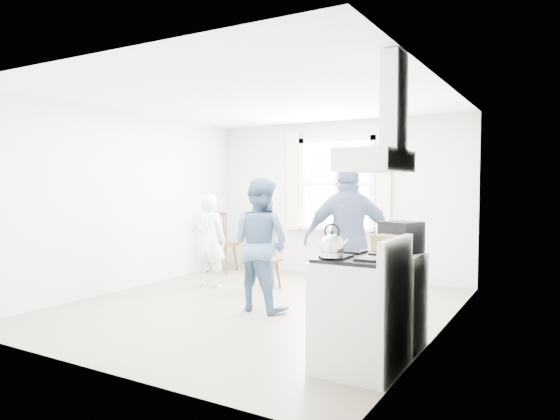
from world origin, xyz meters
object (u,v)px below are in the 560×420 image
at_px(low_cabinet, 395,300).
at_px(person_left, 209,241).
at_px(person_mid, 260,244).
at_px(person_right, 349,240).
at_px(windsor_chair_a, 219,235).
at_px(gas_stove, 361,312).
at_px(windsor_chair_b, 261,251).
at_px(stereo_stack, 401,237).

relative_size(low_cabinet, person_left, 0.64).
distance_m(person_mid, person_right, 1.10).
bearing_deg(person_mid, person_right, -162.32).
distance_m(low_cabinet, person_right, 1.19).
distance_m(person_left, person_right, 2.52).
bearing_deg(windsor_chair_a, low_cabinet, -31.17).
bearing_deg(gas_stove, low_cabinet, 84.32).
height_order(person_left, person_mid, person_mid).
height_order(gas_stove, person_mid, person_mid).
bearing_deg(low_cabinet, windsor_chair_a, 148.83).
xyz_separation_m(low_cabinet, person_right, (-0.78, 0.77, 0.45)).
distance_m(gas_stove, windsor_chair_b, 3.22).
height_order(stereo_stack, windsor_chair_a, stereo_stack).
xyz_separation_m(gas_stove, person_left, (-3.17, 1.98, 0.22)).
distance_m(gas_stove, low_cabinet, 0.70).
bearing_deg(windsor_chair_a, person_mid, -41.91).
bearing_deg(person_right, windsor_chair_b, -48.40).
xyz_separation_m(low_cabinet, person_mid, (-1.86, 0.54, 0.36)).
relative_size(gas_stove, windsor_chair_a, 1.04).
bearing_deg(windsor_chair_a, person_right, -27.02).
xyz_separation_m(person_mid, person_right, (1.08, 0.23, 0.09)).
distance_m(low_cabinet, person_mid, 1.97).
distance_m(gas_stove, person_mid, 2.20).
bearing_deg(windsor_chair_b, person_right, -22.91).
relative_size(stereo_stack, person_left, 0.30).
bearing_deg(low_cabinet, windsor_chair_b, 149.01).
relative_size(windsor_chair_b, person_mid, 0.58).
distance_m(windsor_chair_a, person_left, 1.23).
relative_size(windsor_chair_b, person_right, 0.52).
bearing_deg(person_right, windsor_chair_a, -52.51).
xyz_separation_m(low_cabinet, windsor_chair_a, (-3.87, 2.34, 0.20)).
distance_m(stereo_stack, windsor_chair_a, 4.55).
bearing_deg(person_mid, gas_stove, 150.90).
xyz_separation_m(low_cabinet, windsor_chair_b, (-2.45, 1.47, 0.13)).
bearing_deg(person_left, person_right, 154.51).
bearing_deg(gas_stove, person_left, 147.95).
bearing_deg(person_mid, low_cabinet, 169.46).
height_order(windsor_chair_b, person_mid, person_mid).
relative_size(low_cabinet, stereo_stack, 2.16).
height_order(low_cabinet, person_right, person_right).
relative_size(stereo_stack, windsor_chair_b, 0.44).
bearing_deg(windsor_chair_a, stereo_stack, -30.40).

